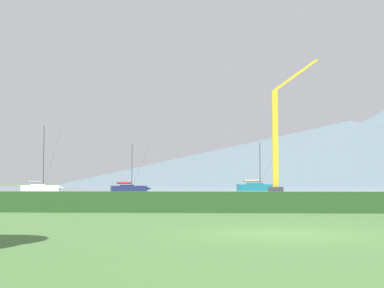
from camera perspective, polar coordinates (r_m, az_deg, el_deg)
ground_plane at (r=15.76m, az=9.10°, el=-9.08°), size 1000.00×1000.00×0.00m
harbor_water at (r=152.64m, az=3.92°, el=-4.51°), size 320.00×246.00×0.00m
hedge_line at (r=26.68m, az=6.71°, el=-5.94°), size 80.00×1.20×0.99m
sailboat_slip_0 at (r=102.39m, az=6.74°, el=-4.38°), size 8.37×3.89×8.76m
sailboat_slip_1 at (r=92.47m, az=-6.45°, el=-4.50°), size 6.78×3.72×7.68m
sailboat_slip_3 at (r=97.97m, az=-15.29°, el=-4.31°), size 7.33×4.12×11.12m
dock_crane at (r=80.46m, az=8.70°, el=-0.22°), size 7.20×2.00×19.23m
distant_hill_east_ridge at (r=342.63m, az=15.95°, el=-0.87°), size 341.46×341.46×38.28m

